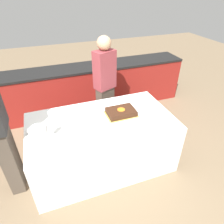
{
  "coord_description": "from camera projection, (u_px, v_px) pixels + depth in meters",
  "views": [
    {
      "loc": [
        -0.59,
        -2.03,
        2.31
      ],
      "look_at": [
        0.15,
        0.0,
        0.88
      ],
      "focal_mm": 32.0,
      "sensor_mm": 36.0,
      "label": 1
    }
  ],
  "objects": [
    {
      "name": "cake",
      "position": [
        121.0,
        112.0,
        2.71
      ],
      "size": [
        0.42,
        0.31,
        0.08
      ],
      "color": "gold",
      "rests_on": "dining_table"
    },
    {
      "name": "person_cutting_cake",
      "position": [
        105.0,
        86.0,
        3.22
      ],
      "size": [
        0.37,
        0.3,
        1.66
      ],
      "rotation": [
        0.0,
        0.0,
        -2.76
      ],
      "color": "#4C4238",
      "rests_on": "ground_plane"
    },
    {
      "name": "ground_plane",
      "position": [
        103.0,
        162.0,
        3.03
      ],
      "size": [
        14.0,
        14.0,
        0.0
      ],
      "primitive_type": "plane",
      "color": "#7A664C"
    },
    {
      "name": "back_counter",
      "position": [
        78.0,
        89.0,
        4.04
      ],
      "size": [
        4.4,
        0.58,
        0.92
      ],
      "color": "maroon",
      "rests_on": "ground_plane"
    },
    {
      "name": "wine_glass",
      "position": [
        50.0,
        127.0,
        2.28
      ],
      "size": [
        0.07,
        0.07,
        0.19
      ],
      "color": "white",
      "rests_on": "dining_table"
    },
    {
      "name": "plate_stack",
      "position": [
        37.0,
        131.0,
        2.38
      ],
      "size": [
        0.2,
        0.2,
        0.07
      ],
      "color": "white",
      "rests_on": "dining_table"
    },
    {
      "name": "utensil_pile",
      "position": [
        109.0,
        142.0,
        2.25
      ],
      "size": [
        0.15,
        0.11,
        0.02
      ],
      "color": "white",
      "rests_on": "dining_table"
    },
    {
      "name": "dining_table",
      "position": [
        102.0,
        143.0,
        2.82
      ],
      "size": [
        1.91,
        1.05,
        0.78
      ],
      "color": "silver",
      "rests_on": "ground_plane"
    },
    {
      "name": "side_plate_near_cake",
      "position": [
        117.0,
        103.0,
        2.97
      ],
      "size": [
        0.17,
        0.17,
        0.0
      ],
      "color": "white",
      "rests_on": "dining_table"
    }
  ]
}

